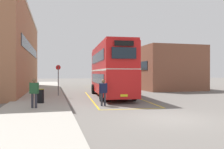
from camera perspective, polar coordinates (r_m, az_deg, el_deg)
ground_plane at (r=25.08m, az=-1.85°, el=-4.65°), size 135.60×135.60×0.00m
sidewalk_left at (r=26.88m, az=-16.70°, el=-4.18°), size 4.00×57.60×0.14m
brick_building_left at (r=30.49m, az=-24.40°, el=5.27°), size 5.29×24.18×9.62m
depot_building_right at (r=33.52m, az=11.57°, el=1.43°), size 7.59×12.38×5.63m
double_decker_bus at (r=21.20m, az=-0.34°, el=1.22°), size 3.42×10.85×4.75m
single_deck_bus at (r=37.56m, az=-0.22°, el=-0.47°), size 3.06×8.46×3.02m
pedestrian_boarding at (r=15.36m, az=-2.19°, el=-3.98°), size 0.58×0.32×1.77m
pedestrian_waiting_near at (r=14.27m, az=-18.82°, el=-3.85°), size 0.56×0.37×1.75m
litter_bin at (r=16.55m, az=-17.41°, el=-5.10°), size 0.51×0.51×0.97m
bus_stop_sign at (r=21.45m, az=-13.24°, el=-0.67°), size 0.43×0.13×2.79m
bay_marking_yellow at (r=19.40m, az=0.91°, el=-6.13°), size 5.14×12.99×0.01m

